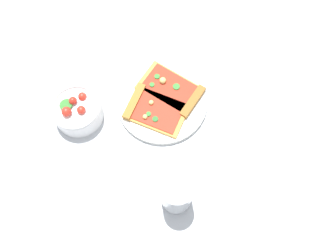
{
  "coord_description": "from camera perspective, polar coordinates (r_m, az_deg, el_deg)",
  "views": [
    {
      "loc": [
        0.18,
        0.33,
        0.87
      ],
      "look_at": [
        0.05,
        0.03,
        0.03
      ],
      "focal_mm": 39.82,
      "sensor_mm": 36.0,
      "label": 1
    }
  ],
  "objects": [
    {
      "name": "paper_napkin",
      "position": [
        0.97,
        13.07,
        2.43
      ],
      "size": [
        0.15,
        0.12,
        0.0
      ],
      "primitive_type": "cube",
      "rotation": [
        0.0,
        0.0,
        -0.09
      ],
      "color": "silver",
      "rests_on": "ground_plane"
    },
    {
      "name": "pizza_slice_far",
      "position": [
        0.93,
        -2.39,
        2.6
      ],
      "size": [
        0.17,
        0.17,
        0.02
      ],
      "color": "gold",
      "rests_on": "plate"
    },
    {
      "name": "pizza_slice_near",
      "position": [
        0.95,
        0.77,
        5.48
      ],
      "size": [
        0.17,
        0.18,
        0.02
      ],
      "color": "gold",
      "rests_on": "plate"
    },
    {
      "name": "ground_plane",
      "position": [
        0.95,
        2.13,
        2.01
      ],
      "size": [
        2.4,
        2.4,
        0.0
      ],
      "primitive_type": "plane",
      "color": "#B2B7BC",
      "rests_on": "ground"
    },
    {
      "name": "plate",
      "position": [
        0.95,
        -0.9,
        3.74
      ],
      "size": [
        0.23,
        0.23,
        0.01
      ],
      "primitive_type": "cylinder",
      "color": "silver",
      "rests_on": "ground_plane"
    },
    {
      "name": "soda_glass",
      "position": [
        0.82,
        1.33,
        -10.39
      ],
      "size": [
        0.07,
        0.07,
        0.13
      ],
      "color": "silver",
      "rests_on": "ground_plane"
    },
    {
      "name": "salad_bowl",
      "position": [
        0.94,
        -13.74,
        2.31
      ],
      "size": [
        0.12,
        0.12,
        0.07
      ],
      "color": "white",
      "rests_on": "ground_plane"
    }
  ]
}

